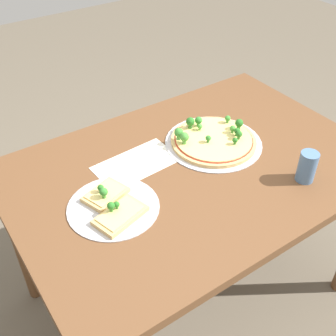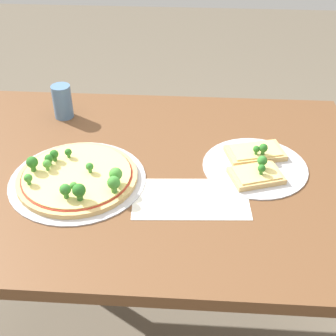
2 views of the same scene
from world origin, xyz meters
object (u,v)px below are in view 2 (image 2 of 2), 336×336
(pizza_tray_whole, at_px, (77,177))
(drinking_cup, at_px, (62,102))
(pizza_tray_slice, at_px, (256,164))
(dining_table, at_px, (135,193))

(pizza_tray_whole, distance_m, drinking_cup, 0.38)
(pizza_tray_whole, height_order, pizza_tray_slice, pizza_tray_whole)
(dining_table, relative_size, drinking_cup, 11.69)
(dining_table, relative_size, pizza_tray_slice, 4.41)
(drinking_cup, bearing_deg, pizza_tray_whole, 109.43)
(pizza_tray_whole, height_order, drinking_cup, drinking_cup)
(dining_table, relative_size, pizza_tray_whole, 3.52)
(pizza_tray_whole, xyz_separation_m, drinking_cup, (0.12, -0.35, 0.04))
(drinking_cup, bearing_deg, pizza_tray_slice, 157.93)
(pizza_tray_whole, bearing_deg, dining_table, -153.61)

